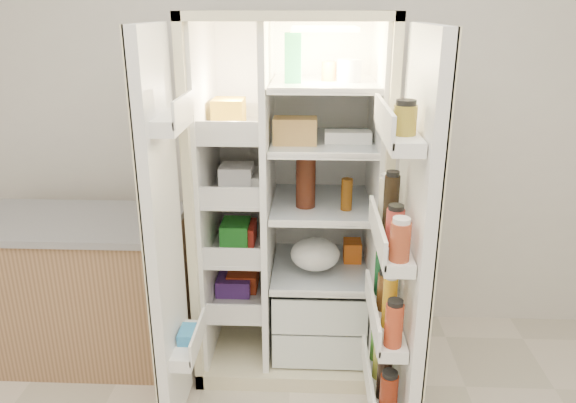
{
  "coord_description": "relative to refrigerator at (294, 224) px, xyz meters",
  "views": [
    {
      "loc": [
        0.09,
        -0.99,
        1.81
      ],
      "look_at": [
        -0.01,
        1.25,
        1.01
      ],
      "focal_mm": 34.0,
      "sensor_mm": 36.0,
      "label": 1
    }
  ],
  "objects": [
    {
      "name": "fridge_door",
      "position": [
        0.47,
        -0.69,
        0.13
      ],
      "size": [
        0.17,
        0.58,
        1.72
      ],
      "color": "white",
      "rests_on": "floor"
    },
    {
      "name": "kitchen_counter",
      "position": [
        -1.13,
        -0.11,
        -0.35
      ],
      "size": [
        1.1,
        0.58,
        0.8
      ],
      "color": "#A47A52",
      "rests_on": "floor"
    },
    {
      "name": "freezer_door",
      "position": [
        -0.51,
        -0.6,
        0.15
      ],
      "size": [
        0.15,
        0.4,
        1.72
      ],
      "color": "white",
      "rests_on": "floor"
    },
    {
      "name": "refrigerator",
      "position": [
        0.0,
        0.0,
        0.0
      ],
      "size": [
        0.92,
        0.7,
        1.8
      ],
      "color": "beige",
      "rests_on": "floor"
    },
    {
      "name": "wall_back",
      "position": [
        -0.0,
        0.35,
        0.61
      ],
      "size": [
        4.0,
        0.02,
        2.7
      ],
      "primitive_type": "cube",
      "color": "silver",
      "rests_on": "floor"
    }
  ]
}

